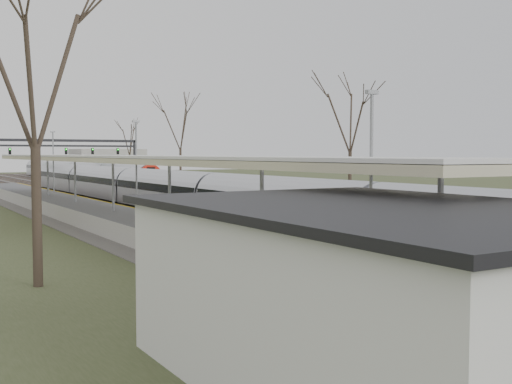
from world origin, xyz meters
TOP-DOWN VIEW (x-y plane):
  - track_bed at (0.26, 55.00)m, footprint 24.00×160.00m
  - platform at (-9.05, 37.50)m, footprint 3.50×69.00m
  - canopy at (-9.05, 32.99)m, footprint 4.10×50.00m
  - station_building at (-12.50, 8.00)m, footprint 6.00×9.00m
  - signal_gantry at (0.29, 84.99)m, footprint 21.00×0.59m
  - tree_west_near at (-16.00, 20.00)m, footprint 5.00×5.00m
  - tree_east_far at (14.00, 42.00)m, footprint 5.00×5.00m
  - train_near at (-2.50, 41.83)m, footprint 2.62×75.21m
  - train_far at (4.50, 93.24)m, footprint 2.62×60.21m

SIDE VIEW (x-z plane):
  - track_bed at x=0.26m, z-range -0.05..0.17m
  - platform at x=-9.05m, z-range 0.00..1.00m
  - train_near at x=-2.50m, z-range -0.05..3.00m
  - train_far at x=4.50m, z-range -0.05..3.00m
  - station_building at x=-12.50m, z-range 0.00..3.20m
  - canopy at x=-9.05m, z-range 2.37..5.48m
  - signal_gantry at x=0.29m, z-range 1.87..7.95m
  - tree_west_near at x=-16.00m, z-range 2.14..12.44m
  - tree_east_far at x=14.00m, z-range 2.14..12.44m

